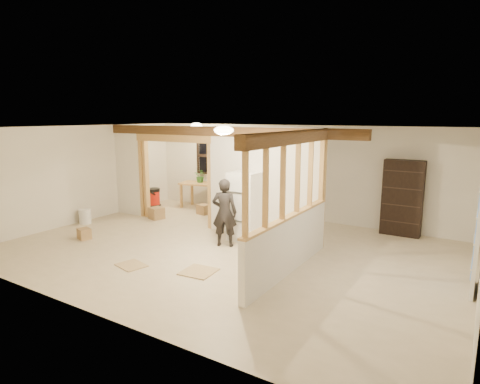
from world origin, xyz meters
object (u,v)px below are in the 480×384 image
Objects in this scene: bookshelf at (402,198)px; shop_vac at (154,197)px; refrigerator at (245,206)px; woman at (224,213)px; work_table at (202,196)px.

shop_vac is at bearing -173.87° from bookshelf.
shop_vac is 7.12m from bookshelf.
refrigerator is 0.87× the size of bookshelf.
woman is (-0.14, -0.61, -0.04)m from refrigerator.
work_table is 0.71× the size of bookshelf.
shop_vac is (-1.45, -0.52, -0.11)m from work_table.
work_table is at bearing -66.96° from woman.
refrigerator is 1.05× the size of woman.
refrigerator is 1.23× the size of work_table.
shop_vac is at bearing 160.88° from refrigerator.
bookshelf is at bearing -159.08° from woman.
woman reaches higher than shop_vac.
work_table is 5.63m from bookshelf.
woman is 4.53m from shop_vac.
woman is 4.14m from bookshelf.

